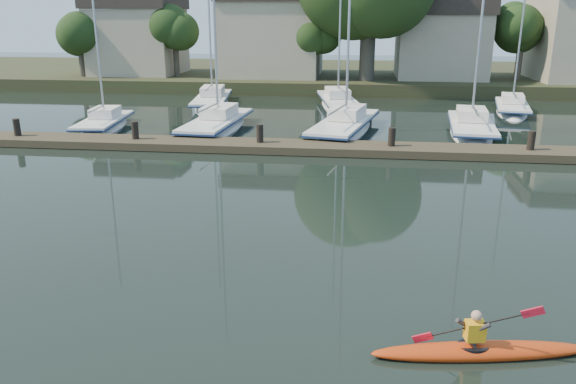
# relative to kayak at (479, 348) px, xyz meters

# --- Properties ---
(ground) EXTENTS (160.00, 160.00, 0.00)m
(ground) POSITION_rel_kayak_xyz_m (-3.83, 1.77, -0.16)
(ground) COLOR black
(ground) RESTS_ON ground
(kayak) EXTENTS (4.09, 1.21, 1.30)m
(kayak) POSITION_rel_kayak_xyz_m (0.00, 0.00, 0.00)
(kayak) COLOR #C33E0F
(kayak) RESTS_ON ground
(dock) EXTENTS (34.00, 2.00, 1.80)m
(dock) POSITION_rel_kayak_xyz_m (-3.83, 15.77, 0.05)
(dock) COLOR #463B28
(dock) RESTS_ON ground
(sailboat_0) EXTENTS (2.77, 7.10, 10.97)m
(sailboat_0) POSITION_rel_kayak_xyz_m (-16.28, 19.81, -0.34)
(sailboat_0) COLOR white
(sailboat_0) RESTS_ON ground
(sailboat_1) EXTENTS (2.80, 9.16, 14.77)m
(sailboat_1) POSITION_rel_kayak_xyz_m (-9.97, 20.12, -0.36)
(sailboat_1) COLOR white
(sailboat_1) RESTS_ON ground
(sailboat_2) EXTENTS (4.25, 10.11, 16.31)m
(sailboat_2) POSITION_rel_kayak_xyz_m (-3.06, 20.38, -0.36)
(sailboat_2) COLOR white
(sailboat_2) RESTS_ON ground
(sailboat_3) EXTENTS (3.11, 8.66, 13.67)m
(sailboat_3) POSITION_rel_kayak_xyz_m (3.59, 20.93, -0.36)
(sailboat_3) COLOR white
(sailboat_3) RESTS_ON ground
(sailboat_5) EXTENTS (3.46, 9.60, 15.54)m
(sailboat_5) POSITION_rel_kayak_xyz_m (-12.46, 28.72, -0.35)
(sailboat_5) COLOR white
(sailboat_5) RESTS_ON ground
(sailboat_6) EXTENTS (3.92, 10.48, 16.32)m
(sailboat_6) POSITION_rel_kayak_xyz_m (-3.72, 28.89, -0.35)
(sailboat_6) COLOR white
(sailboat_6) RESTS_ON ground
(sailboat_7) EXTENTS (3.33, 7.74, 12.11)m
(sailboat_7) POSITION_rel_kayak_xyz_m (7.45, 28.20, -0.34)
(sailboat_7) COLOR white
(sailboat_7) RESTS_ON ground
(shore) EXTENTS (90.00, 25.25, 12.75)m
(shore) POSITION_rel_kayak_xyz_m (-2.22, 42.06, 3.07)
(shore) COLOR #28361B
(shore) RESTS_ON ground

